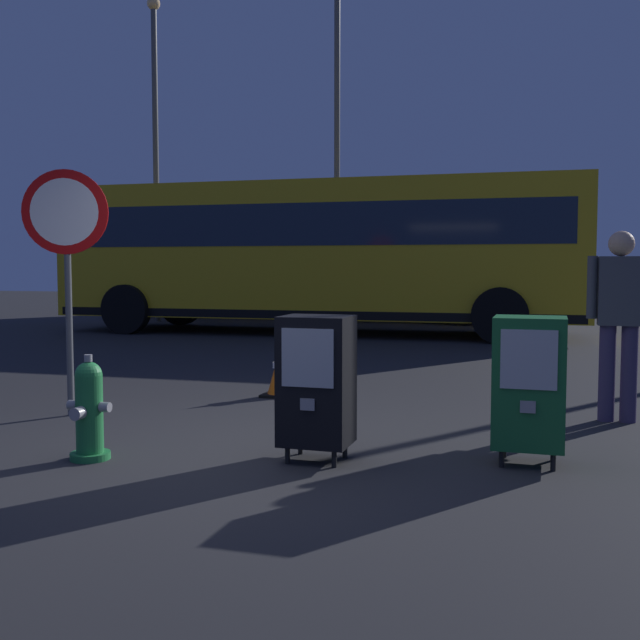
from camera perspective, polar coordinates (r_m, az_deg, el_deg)
name	(u,v)px	position (r m, az deg, el deg)	size (l,w,h in m)	color
ground_plane	(233,453)	(5.64, -6.60, -9.93)	(60.00, 60.00, 0.00)	#262628
fire_hydrant	(89,410)	(5.59, -17.07, -6.54)	(0.33, 0.32, 0.75)	#1E7238
newspaper_box_primary	(529,382)	(5.38, 15.54, -4.55)	(0.48, 0.42, 1.02)	black
newspaper_box_secondary	(317,380)	(5.27, -0.26, -4.58)	(0.48, 0.42, 1.02)	black
stop_sign	(66,240)	(7.18, -18.64, 5.76)	(0.71, 0.31, 2.23)	#4C4F54
pedestrian	(620,314)	(7.06, 21.71, 0.41)	(0.55, 0.22, 1.67)	#382D51
traffic_cone	(281,372)	(7.93, -2.99, -3.93)	(0.36, 0.36, 0.53)	black
bus_near	(318,249)	(15.41, -0.16, 5.36)	(10.57, 3.03, 3.00)	gold
bus_far	(328,253)	(19.75, 0.58, 5.08)	(10.57, 3.01, 3.00)	#4C5156
street_light_near_left	(337,124)	(18.38, 1.30, 14.58)	(0.32, 0.32, 8.27)	#4C4F54
street_light_far_left	(156,138)	(19.32, -12.33, 13.32)	(0.32, 0.32, 7.85)	#4C4F54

